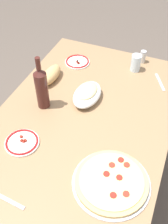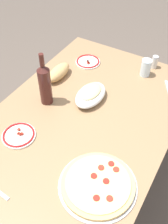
{
  "view_description": "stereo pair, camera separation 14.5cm",
  "coord_description": "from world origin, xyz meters",
  "px_view_note": "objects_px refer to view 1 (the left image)",
  "views": [
    {
      "loc": [
        -0.94,
        -0.39,
        1.78
      ],
      "look_at": [
        0.0,
        0.0,
        0.74
      ],
      "focal_mm": 42.79,
      "sensor_mm": 36.0,
      "label": 1
    },
    {
      "loc": [
        -0.88,
        -0.52,
        1.78
      ],
      "look_at": [
        0.0,
        0.0,
        0.74
      ],
      "focal_mm": 42.79,
      "sensor_mm": 36.0,
      "label": 2
    }
  ],
  "objects_px": {
    "water_glass": "(136,63)",
    "bread_loaf": "(51,75)",
    "side_plate_near": "(22,142)",
    "spice_shaker": "(143,57)",
    "side_plate_far": "(77,62)",
    "dining_table": "(84,128)",
    "wine_bottle": "(42,87)",
    "pepperoni_pizza": "(111,182)",
    "baked_pasta_dish": "(87,94)"
  },
  "relations": [
    {
      "from": "baked_pasta_dish",
      "to": "side_plate_far",
      "type": "bearing_deg",
      "value": 32.24
    },
    {
      "from": "dining_table",
      "to": "wine_bottle",
      "type": "bearing_deg",
      "value": 91.88
    },
    {
      "from": "side_plate_near",
      "to": "spice_shaker",
      "type": "height_order",
      "value": "spice_shaker"
    },
    {
      "from": "spice_shaker",
      "to": "water_glass",
      "type": "bearing_deg",
      "value": 168.11
    },
    {
      "from": "baked_pasta_dish",
      "to": "side_plate_near",
      "type": "distance_m",
      "value": 0.47
    },
    {
      "from": "dining_table",
      "to": "bread_loaf",
      "type": "xyz_separation_m",
      "value": [
        0.22,
        0.31,
        0.14
      ]
    },
    {
      "from": "dining_table",
      "to": "baked_pasta_dish",
      "type": "height_order",
      "value": "baked_pasta_dish"
    },
    {
      "from": "dining_table",
      "to": "spice_shaker",
      "type": "relative_size",
      "value": 16.23
    },
    {
      "from": "baked_pasta_dish",
      "to": "water_glass",
      "type": "bearing_deg",
      "value": -25.98
    },
    {
      "from": "wine_bottle",
      "to": "side_plate_near",
      "type": "distance_m",
      "value": 0.31
    },
    {
      "from": "wine_bottle",
      "to": "side_plate_near",
      "type": "height_order",
      "value": "wine_bottle"
    },
    {
      "from": "side_plate_near",
      "to": "spice_shaker",
      "type": "bearing_deg",
      "value": -22.94
    },
    {
      "from": "pepperoni_pizza",
      "to": "baked_pasta_dish",
      "type": "height_order",
      "value": "baked_pasta_dish"
    },
    {
      "from": "wine_bottle",
      "to": "spice_shaker",
      "type": "height_order",
      "value": "wine_bottle"
    },
    {
      "from": "dining_table",
      "to": "water_glass",
      "type": "height_order",
      "value": "water_glass"
    },
    {
      "from": "pepperoni_pizza",
      "to": "wine_bottle",
      "type": "xyz_separation_m",
      "value": [
        0.33,
        0.51,
        0.12
      ]
    },
    {
      "from": "water_glass",
      "to": "bread_loaf",
      "type": "relative_size",
      "value": 0.55
    },
    {
      "from": "water_glass",
      "to": "bread_loaf",
      "type": "distance_m",
      "value": 0.55
    },
    {
      "from": "dining_table",
      "to": "side_plate_far",
      "type": "relative_size",
      "value": 8.4
    },
    {
      "from": "wine_bottle",
      "to": "side_plate_far",
      "type": "relative_size",
      "value": 1.93
    },
    {
      "from": "wine_bottle",
      "to": "bread_loaf",
      "type": "xyz_separation_m",
      "value": [
        0.22,
        0.07,
        -0.09
      ]
    },
    {
      "from": "water_glass",
      "to": "side_plate_near",
      "type": "xyz_separation_m",
      "value": [
        -0.81,
        0.37,
        -0.05
      ]
    },
    {
      "from": "side_plate_far",
      "to": "bread_loaf",
      "type": "distance_m",
      "value": 0.25
    },
    {
      "from": "pepperoni_pizza",
      "to": "side_plate_far",
      "type": "relative_size",
      "value": 2.09
    },
    {
      "from": "dining_table",
      "to": "water_glass",
      "type": "distance_m",
      "value": 0.56
    },
    {
      "from": "dining_table",
      "to": "water_glass",
      "type": "xyz_separation_m",
      "value": [
        0.52,
        -0.15,
        0.16
      ]
    },
    {
      "from": "dining_table",
      "to": "wine_bottle",
      "type": "distance_m",
      "value": 0.34
    },
    {
      "from": "side_plate_near",
      "to": "pepperoni_pizza",
      "type": "bearing_deg",
      "value": -95.01
    },
    {
      "from": "pepperoni_pizza",
      "to": "side_plate_far",
      "type": "xyz_separation_m",
      "value": [
        0.79,
        0.5,
        -0.01
      ]
    },
    {
      "from": "water_glass",
      "to": "side_plate_near",
      "type": "bearing_deg",
      "value": 155.72
    },
    {
      "from": "water_glass",
      "to": "side_plate_near",
      "type": "relative_size",
      "value": 0.64
    },
    {
      "from": "baked_pasta_dish",
      "to": "spice_shaker",
      "type": "xyz_separation_m",
      "value": [
        0.49,
        -0.21,
        0.0
      ]
    },
    {
      "from": "dining_table",
      "to": "spice_shaker",
      "type": "distance_m",
      "value": 0.67
    },
    {
      "from": "side_plate_near",
      "to": "bread_loaf",
      "type": "height_order",
      "value": "bread_loaf"
    },
    {
      "from": "side_plate_near",
      "to": "side_plate_far",
      "type": "height_order",
      "value": "same"
    },
    {
      "from": "dining_table",
      "to": "spice_shaker",
      "type": "bearing_deg",
      "value": -15.58
    },
    {
      "from": "bread_loaf",
      "to": "water_glass",
      "type": "bearing_deg",
      "value": -56.95
    },
    {
      "from": "spice_shaker",
      "to": "pepperoni_pizza",
      "type": "bearing_deg",
      "value": -174.37
    },
    {
      "from": "wine_bottle",
      "to": "water_glass",
      "type": "distance_m",
      "value": 0.66
    },
    {
      "from": "spice_shaker",
      "to": "baked_pasta_dish",
      "type": "bearing_deg",
      "value": 156.87
    },
    {
      "from": "baked_pasta_dish",
      "to": "water_glass",
      "type": "xyz_separation_m",
      "value": [
        0.38,
        -0.19,
        0.02
      ]
    },
    {
      "from": "side_plate_near",
      "to": "baked_pasta_dish",
      "type": "bearing_deg",
      "value": -22.72
    },
    {
      "from": "bread_loaf",
      "to": "side_plate_near",
      "type": "bearing_deg",
      "value": -169.23
    },
    {
      "from": "pepperoni_pizza",
      "to": "baked_pasta_dish",
      "type": "bearing_deg",
      "value": 32.77
    },
    {
      "from": "pepperoni_pizza",
      "to": "side_plate_near",
      "type": "xyz_separation_m",
      "value": [
        0.04,
        0.48,
        -0.01
      ]
    },
    {
      "from": "wine_bottle",
      "to": "spice_shaker",
      "type": "xyz_separation_m",
      "value": [
        0.63,
        -0.42,
        -0.09
      ]
    },
    {
      "from": "baked_pasta_dish",
      "to": "wine_bottle",
      "type": "distance_m",
      "value": 0.27
    },
    {
      "from": "water_glass",
      "to": "side_plate_near",
      "type": "height_order",
      "value": "water_glass"
    },
    {
      "from": "side_plate_far",
      "to": "bread_loaf",
      "type": "relative_size",
      "value": 0.82
    },
    {
      "from": "wine_bottle",
      "to": "side_plate_near",
      "type": "xyz_separation_m",
      "value": [
        -0.29,
        -0.03,
        -0.12
      ]
    }
  ]
}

